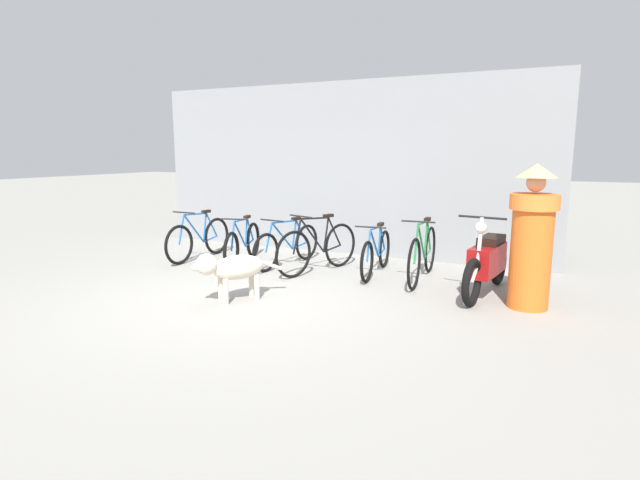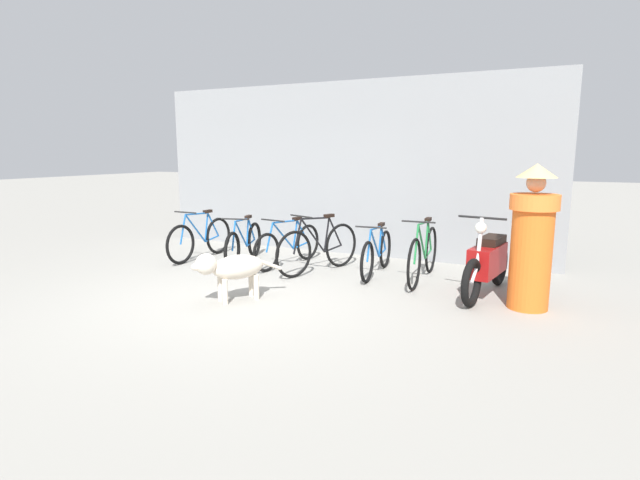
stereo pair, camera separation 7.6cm
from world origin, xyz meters
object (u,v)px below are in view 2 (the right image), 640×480
(bicycle_2, at_px, (288,246))
(bicycle_3, at_px, (319,248))
(bicycle_1, at_px, (244,244))
(bicycle_4, at_px, (377,253))
(person_in_robes, at_px, (532,237))
(stray_dog, at_px, (231,268))
(motorcycle, at_px, (487,263))
(bicycle_5, at_px, (423,255))
(bicycle_0, at_px, (200,239))

(bicycle_2, xyz_separation_m, bicycle_3, (0.64, -0.18, 0.05))
(bicycle_1, relative_size, bicycle_3, 0.98)
(bicycle_4, xyz_separation_m, person_in_robes, (2.18, -0.77, 0.54))
(bicycle_3, relative_size, stray_dog, 1.60)
(bicycle_1, distance_m, stray_dog, 2.18)
(bicycle_3, distance_m, bicycle_4, 0.90)
(bicycle_1, height_order, person_in_robes, person_in_robes)
(motorcycle, bearing_deg, bicycle_5, -103.40)
(bicycle_0, bearing_deg, bicycle_2, 98.65)
(bicycle_3, bearing_deg, bicycle_2, -86.86)
(person_in_robes, bearing_deg, bicycle_4, 26.05)
(bicycle_3, bearing_deg, bicycle_0, -70.22)
(bicycle_0, relative_size, stray_dog, 1.59)
(bicycle_0, xyz_separation_m, bicycle_4, (3.14, 0.26, -0.03))
(bicycle_4, relative_size, stray_dog, 1.57)
(stray_dog, bearing_deg, bicycle_5, 170.40)
(motorcycle, distance_m, person_in_robes, 0.77)
(bicycle_1, distance_m, motorcycle, 3.92)
(bicycle_5, bearing_deg, stray_dog, -44.74)
(bicycle_1, bearing_deg, motorcycle, 72.82)
(person_in_robes, bearing_deg, bicycle_2, 34.50)
(bicycle_4, distance_m, motorcycle, 1.71)
(bicycle_1, bearing_deg, person_in_robes, 68.65)
(bicycle_1, height_order, bicycle_4, bicycle_1)
(bicycle_2, height_order, bicycle_4, bicycle_2)
(bicycle_3, distance_m, person_in_robes, 3.13)
(bicycle_0, distance_m, bicycle_3, 2.28)
(bicycle_3, bearing_deg, stray_dog, 10.13)
(bicycle_4, bearing_deg, stray_dog, -33.36)
(bicycle_3, distance_m, motorcycle, 2.52)
(stray_dog, bearing_deg, bicycle_1, -116.44)
(bicycle_0, height_order, bicycle_2, bicycle_0)
(bicycle_3, height_order, motorcycle, motorcycle)
(bicycle_0, height_order, stray_dog, bicycle_0)
(bicycle_0, xyz_separation_m, motorcycle, (4.79, -0.15, 0.08))
(bicycle_2, relative_size, person_in_robes, 0.98)
(bicycle_5, distance_m, stray_dog, 2.78)
(bicycle_4, bearing_deg, bicycle_1, -89.03)
(bicycle_5, bearing_deg, person_in_robes, 61.35)
(bicycle_0, bearing_deg, stray_dog, 48.59)
(bicycle_4, distance_m, person_in_robes, 2.37)
(bicycle_5, relative_size, person_in_robes, 1.06)
(bicycle_5, relative_size, stray_dog, 1.75)
(bicycle_2, height_order, bicycle_5, bicycle_5)
(bicycle_5, height_order, stray_dog, bicycle_5)
(bicycle_1, relative_size, stray_dog, 1.57)
(bicycle_4, height_order, stray_dog, bicycle_4)
(bicycle_4, bearing_deg, bicycle_0, -89.60)
(bicycle_0, distance_m, bicycle_5, 3.87)
(bicycle_3, distance_m, stray_dog, 1.88)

